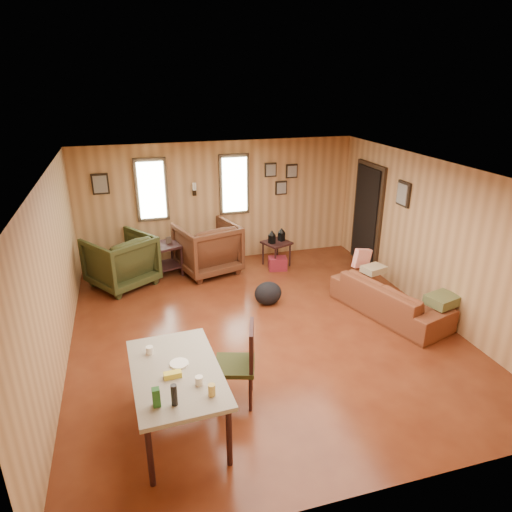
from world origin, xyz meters
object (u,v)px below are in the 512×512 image
Objects in this scene: sofa at (390,293)px; recliner_green at (121,259)px; recliner_brown at (207,246)px; side_table at (277,241)px; end_table at (164,254)px; dining_table at (177,377)px.

recliner_green is (-4.05, 2.31, 0.14)m from sofa.
recliner_brown is 1.37m from side_table.
recliner_green is 1.36× the size of end_table.
recliner_brown reaches higher than sofa.
dining_table is (-1.08, -4.11, 0.15)m from recliner_brown.
dining_table is at bearing 97.74° from sofa.
sofa is 2.55× the size of side_table.
end_table is (-3.26, 2.53, 0.05)m from sofa.
sofa is 3.49m from recliner_brown.
dining_table is (0.52, -3.94, 0.17)m from recliner_green.
end_table is at bearing 83.57° from dining_table.
sofa is at bearing -37.79° from end_table.
side_table is (2.97, 0.11, 0.00)m from recliner_green.
recliner_brown reaches higher than end_table.
recliner_brown is 1.40× the size of end_table.
end_table is (0.78, 0.22, -0.09)m from recliner_green.
sofa is 4.66m from recliner_green.
recliner_green is 1.36× the size of side_table.
recliner_brown is 1.61m from recliner_green.
side_table is (-1.08, 2.41, 0.14)m from sofa.
dining_table is (-0.27, -4.17, 0.26)m from end_table.
recliner_brown reaches higher than dining_table.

